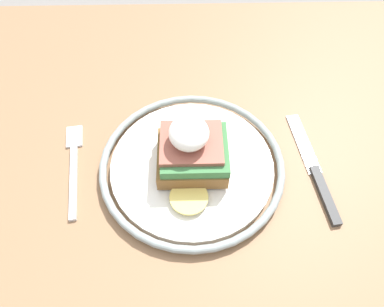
{
  "coord_description": "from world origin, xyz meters",
  "views": [
    {
      "loc": [
        0.03,
        -0.26,
        1.17
      ],
      "look_at": [
        0.03,
        0.01,
        0.78
      ],
      "focal_mm": 35.0,
      "sensor_mm": 36.0,
      "label": 1
    }
  ],
  "objects": [
    {
      "name": "knife",
      "position": [
        0.2,
        -0.01,
        0.75
      ],
      "size": [
        0.04,
        0.18,
        0.01
      ],
      "color": "#2D2D2D",
      "rests_on": "dining_table"
    },
    {
      "name": "dining_table",
      "position": [
        0.0,
        0.0,
        0.61
      ],
      "size": [
        0.85,
        0.76,
        0.75
      ],
      "color": "#846042",
      "rests_on": "ground_plane"
    },
    {
      "name": "sandwich",
      "position": [
        0.03,
        0.01,
        0.79
      ],
      "size": [
        0.09,
        0.12,
        0.07
      ],
      "color": "brown",
      "rests_on": "plate"
    },
    {
      "name": "ground_plane",
      "position": [
        0.0,
        0.0,
        0.0
      ],
      "size": [
        6.0,
        6.0,
        0.0
      ],
      "primitive_type": "plane",
      "color": "gray"
    },
    {
      "name": "fork",
      "position": [
        -0.13,
        0.01,
        0.75
      ],
      "size": [
        0.04,
        0.15,
        0.0
      ],
      "color": "silver",
      "rests_on": "dining_table"
    },
    {
      "name": "plate",
      "position": [
        0.03,
        0.01,
        0.75
      ],
      "size": [
        0.24,
        0.24,
        0.02
      ],
      "color": "silver",
      "rests_on": "dining_table"
    }
  ]
}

